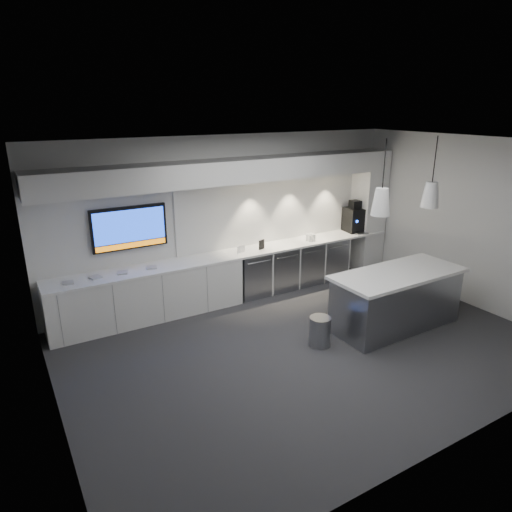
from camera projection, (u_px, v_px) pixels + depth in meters
floor at (307, 346)px, 6.95m from camera, size 7.00×7.00×0.00m
ceiling at (316, 145)px, 5.99m from camera, size 7.00×7.00×0.00m
wall_back at (230, 217)px, 8.51m from camera, size 7.00×0.00×7.00m
wall_front at (467, 322)px, 4.43m from camera, size 7.00×0.00×7.00m
wall_left at (44, 305)px, 4.79m from camera, size 0.00×7.00×7.00m
wall_right at (468, 222)px, 8.15m from camera, size 0.00×7.00×7.00m
back_counter at (239, 253)px, 8.44m from camera, size 6.80×0.65×0.04m
left_base_cabinets at (149, 295)px, 7.74m from camera, size 3.30×0.63×0.86m
fridge_unit_a at (251, 274)px, 8.71m from camera, size 0.60×0.61×0.85m
fridge_unit_b at (278, 268)px, 9.01m from camera, size 0.60×0.61×0.85m
fridge_unit_c at (304, 263)px, 9.31m from camera, size 0.60×0.61×0.85m
fridge_unit_d at (328, 258)px, 9.62m from camera, size 0.60×0.61×0.85m
backsplash at (284, 208)px, 9.06m from camera, size 4.60×0.03×1.30m
soffit at (237, 170)px, 7.98m from camera, size 6.90×0.60×0.40m
column at (368, 211)px, 9.87m from camera, size 0.55×0.55×2.60m
wall_tv at (129, 228)px, 7.54m from camera, size 1.25×0.07×0.72m
island at (396, 299)px, 7.44m from camera, size 2.26×0.99×0.95m
bin at (320, 331)px, 6.92m from camera, size 0.33×0.33×0.46m
coffee_machine at (354, 219)px, 9.73m from camera, size 0.42×0.58×0.67m
sign_black at (262, 245)px, 8.58m from camera, size 0.14×0.06×0.18m
sign_white at (241, 249)px, 8.39m from camera, size 0.18×0.07×0.14m
cup_cluster at (311, 238)px, 9.11m from camera, size 0.16×0.16×0.14m
tray_a at (68, 283)px, 6.96m from camera, size 0.17×0.17×0.02m
tray_b at (95, 277)px, 7.19m from camera, size 0.20×0.20×0.02m
tray_c at (122, 272)px, 7.39m from camera, size 0.20×0.20×0.02m
tray_d at (152, 267)px, 7.62m from camera, size 0.20×0.20×0.02m
pendant_left at (381, 202)px, 6.65m from camera, size 0.28×0.28×1.10m
pendant_right at (431, 195)px, 7.17m from camera, size 0.28×0.28×1.10m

